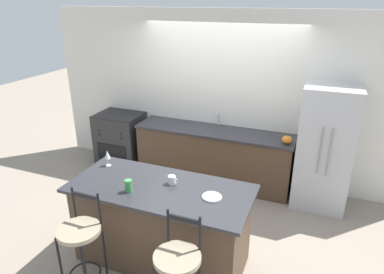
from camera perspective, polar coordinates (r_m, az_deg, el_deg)
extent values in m
plane|color=gray|center=(5.49, 2.30, -8.89)|extent=(18.00, 18.00, 0.00)
cube|color=silver|center=(5.54, 4.83, 6.58)|extent=(6.00, 0.07, 2.70)
cube|color=#4C3828|center=(5.59, 3.60, -3.27)|extent=(2.48, 0.61, 0.87)
cube|color=#2D2D33|center=(5.41, 3.72, 1.08)|extent=(2.52, 0.65, 0.03)
cube|color=black|center=(5.40, 3.72, 1.19)|extent=(0.56, 0.34, 0.01)
cylinder|color=#ADAFB5|center=(5.55, 4.42, 3.02)|extent=(0.02, 0.02, 0.22)
cylinder|color=#ADAFB5|center=(5.46, 4.26, 3.82)|extent=(0.02, 0.12, 0.02)
cube|color=#4C3828|center=(3.98, -5.11, -14.49)|extent=(1.86, 0.77, 0.92)
cube|color=#2D2D33|center=(3.72, -5.37, -8.55)|extent=(1.98, 0.89, 0.03)
cube|color=#BCBCC1|center=(5.14, 21.25, -1.68)|extent=(0.73, 0.68, 1.77)
cylinder|color=#939399|center=(4.78, 20.57, -2.22)|extent=(0.02, 0.02, 0.67)
cylinder|color=#939399|center=(4.78, 21.96, -2.42)|extent=(0.02, 0.02, 0.67)
cube|color=#28282B|center=(6.25, -11.73, -0.49)|extent=(0.78, 0.63, 0.94)
cube|color=black|center=(6.06, -13.26, -2.56)|extent=(0.56, 0.01, 0.30)
cube|color=black|center=(6.08, -12.08, 3.68)|extent=(0.78, 0.63, 0.02)
cylinder|color=black|center=(6.03, -15.32, 1.02)|extent=(0.03, 0.02, 0.03)
cylinder|color=black|center=(5.79, -11.83, 0.46)|extent=(0.03, 0.02, 0.03)
cylinder|color=black|center=(6.06, -15.25, 0.36)|extent=(0.03, 0.02, 0.03)
cylinder|color=black|center=(5.82, -11.77, -0.23)|extent=(0.03, 0.02, 0.03)
cylinder|color=black|center=(3.82, -20.98, -19.86)|extent=(0.02, 0.02, 0.74)
cylinder|color=black|center=(3.98, -18.01, -17.40)|extent=(0.02, 0.02, 0.74)
cylinder|color=black|center=(3.82, -14.29, -18.79)|extent=(0.02, 0.02, 0.74)
torus|color=black|center=(3.90, -17.38, -20.83)|extent=(0.32, 0.32, 0.02)
cylinder|color=gray|center=(3.57, -18.37, -14.60)|extent=(0.42, 0.42, 0.04)
cylinder|color=black|center=(3.64, -19.10, -10.25)|extent=(0.02, 0.02, 0.34)
cylinder|color=black|center=(3.47, -15.21, -11.46)|extent=(0.02, 0.02, 0.34)
cube|color=black|center=(3.50, -17.41, -9.36)|extent=(0.30, 0.02, 0.04)
cylinder|color=gray|center=(3.12, -2.49, -19.50)|extent=(0.42, 0.42, 0.04)
cylinder|color=black|center=(3.15, -3.99, -14.50)|extent=(0.02, 0.02, 0.34)
cylinder|color=black|center=(3.06, 1.32, -15.77)|extent=(0.02, 0.02, 0.34)
cube|color=black|center=(3.04, -1.40, -13.51)|extent=(0.30, 0.02, 0.04)
cylinder|color=white|center=(3.52, 3.32, -9.94)|extent=(0.20, 0.20, 0.01)
torus|color=white|center=(3.52, 3.32, -9.86)|extent=(0.20, 0.20, 0.01)
cylinder|color=white|center=(4.26, -13.75, -4.60)|extent=(0.07, 0.07, 0.00)
cylinder|color=white|center=(4.24, -13.81, -4.04)|extent=(0.01, 0.01, 0.09)
cone|color=white|center=(4.20, -13.93, -2.85)|extent=(0.07, 0.07, 0.11)
cylinder|color=white|center=(3.74, -3.40, -7.15)|extent=(0.08, 0.08, 0.10)
torus|color=white|center=(3.72, -2.80, -7.25)|extent=(0.06, 0.01, 0.06)
cylinder|color=#3D934C|center=(3.64, -10.53, -8.00)|extent=(0.08, 0.08, 0.14)
ellipsoid|color=orange|center=(5.04, 15.54, -0.43)|extent=(0.15, 0.15, 0.12)
cylinder|color=brown|center=(5.01, 15.62, 0.30)|extent=(0.02, 0.02, 0.02)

